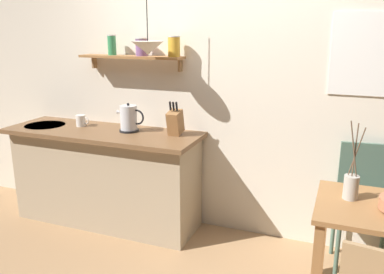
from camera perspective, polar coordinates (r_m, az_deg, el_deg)
name	(u,v)px	position (r m, az deg, el deg)	size (l,w,h in m)	color
ground_plane	(192,258)	(3.40, 0.03, -16.89)	(14.00, 14.00, 0.00)	#A87F56
back_wall	(242,84)	(3.47, 7.20, 7.56)	(6.80, 0.11, 2.70)	silver
kitchen_counter	(106,176)	(3.87, -12.19, -5.46)	(1.83, 0.63, 0.91)	tan
wall_shelf	(140,51)	(3.62, -7.48, 12.02)	(0.99, 0.20, 0.31)	#9E6B3D
dining_table	(381,228)	(2.83, 25.40, -11.65)	(0.80, 0.68, 0.74)	#9E6B3D
dining_chair_far	(364,201)	(3.36, 23.32, -8.42)	(0.48, 0.46, 0.96)	#4C6B5B
twig_vase	(351,186)	(2.78, 21.77, -6.48)	(0.10, 0.09, 0.52)	#B7B2A8
electric_kettle	(129,119)	(3.62, -8.98, 2.60)	(0.27, 0.17, 0.26)	black
knife_block	(175,122)	(3.45, -2.41, 2.16)	(0.11, 0.18, 0.30)	#9E6B3D
coffee_mug_by_sink	(81,121)	(3.92, -15.56, 2.26)	(0.13, 0.09, 0.11)	white
pendant_lamp	(148,48)	(3.32, -6.33, 12.58)	(0.27, 0.27, 0.63)	black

